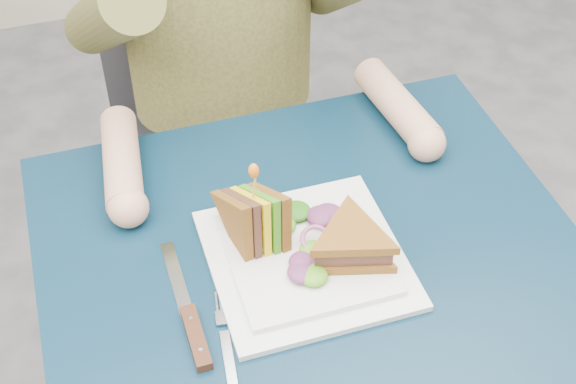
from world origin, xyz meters
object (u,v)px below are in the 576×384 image
object	(u,v)px
table	(325,316)
plate	(306,257)
knife	(192,326)
sandwich_upright	(256,221)
sandwich_flat	(352,243)
fork	(228,351)
chair	(215,99)

from	to	relation	value
table	plate	bearing A→B (deg)	111.48
table	plate	distance (m)	0.10
table	knife	size ratio (longest dim) A/B	3.39
table	knife	xyz separation A→B (m)	(-0.19, -0.02, 0.09)
plate	sandwich_upright	distance (m)	0.09
table	sandwich_flat	xyz separation A→B (m)	(0.04, 0.01, 0.12)
sandwich_upright	knife	xyz separation A→B (m)	(-0.12, -0.11, -0.05)
knife	sandwich_upright	bearing A→B (deg)	42.86
plate	fork	xyz separation A→B (m)	(-0.14, -0.11, -0.01)
table	fork	bearing A→B (deg)	-155.30
table	sandwich_flat	size ratio (longest dim) A/B	4.53
sandwich_flat	knife	distance (m)	0.23
plate	fork	size ratio (longest dim) A/B	1.45
plate	sandwich_flat	size ratio (longest dim) A/B	1.57
chair	plate	world-z (taller)	chair
plate	fork	distance (m)	0.18
fork	knife	distance (m)	0.06
chair	sandwich_flat	size ratio (longest dim) A/B	5.62
chair	knife	world-z (taller)	chair
sandwich_upright	table	bearing A→B (deg)	-49.30
table	chair	size ratio (longest dim) A/B	0.81
knife	chair	bearing A→B (deg)	74.92
chair	fork	xyz separation A→B (m)	(-0.15, -0.75, 0.19)
table	fork	distance (m)	0.19
sandwich_flat	fork	distance (m)	0.22
chair	sandwich_flat	bearing A→B (deg)	-86.61
plate	sandwich_upright	size ratio (longest dim) A/B	1.72
plate	sandwich_flat	distance (m)	0.07
sandwich_flat	sandwich_upright	distance (m)	0.13
sandwich_upright	chair	bearing A→B (deg)	82.99
sandwich_upright	fork	size ratio (longest dim) A/B	0.84
plate	fork	bearing A→B (deg)	-141.38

